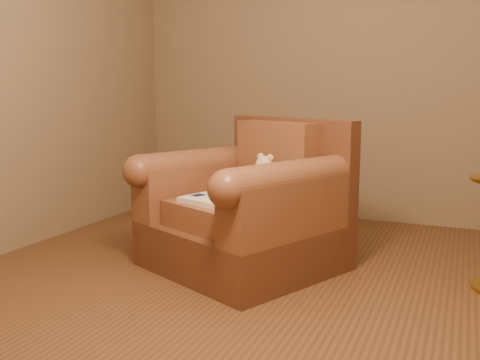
% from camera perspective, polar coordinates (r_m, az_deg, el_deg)
% --- Properties ---
extents(floor, '(4.00, 4.00, 0.00)m').
position_cam_1_polar(floor, '(2.93, 4.38, -12.55)').
color(floor, brown).
rests_on(floor, ground).
extents(armchair, '(1.34, 1.31, 0.92)m').
position_cam_1_polar(armchair, '(3.36, 0.91, -3.27)').
color(armchair, '#55301C').
rests_on(armchair, floor).
extents(teddy_bear, '(0.20, 0.23, 0.28)m').
position_cam_1_polar(teddy_bear, '(3.36, 2.34, -0.01)').
color(teddy_bear, beige).
rests_on(teddy_bear, armchair).
extents(guidebook, '(0.47, 0.37, 0.03)m').
position_cam_1_polar(guidebook, '(3.16, -2.57, -2.26)').
color(guidebook, beige).
rests_on(guidebook, armchair).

